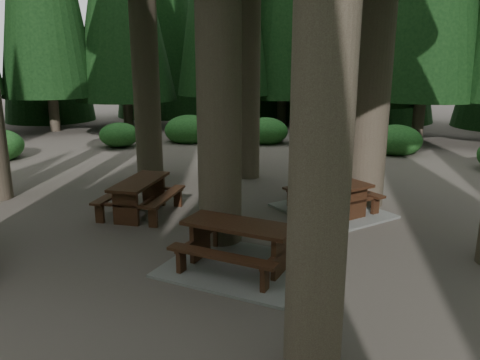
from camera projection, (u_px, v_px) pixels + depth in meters
The scene contains 5 objects.
ground at pixel (183, 236), 9.62m from camera, with size 80.00×80.00×0.00m, color #4F4740.
picnic_table_a at pixel (238, 253), 8.09m from camera, with size 2.66×2.29×0.83m.
picnic_table_b at pixel (140, 192), 10.86m from camera, with size 2.08×2.31×0.82m.
picnic_table_c at pixel (332, 200), 11.11m from camera, with size 3.04×2.83×0.82m.
shrub_ring at pixel (232, 214), 9.77m from camera, with size 23.86×24.64×1.49m.
Camera 1 is at (5.87, -6.95, 3.54)m, focal length 35.00 mm.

